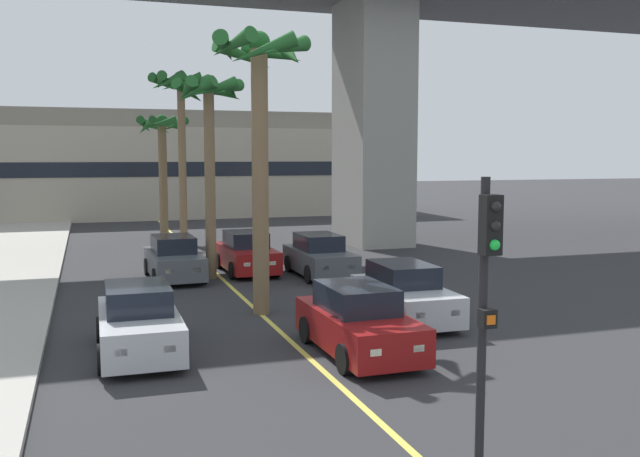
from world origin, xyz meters
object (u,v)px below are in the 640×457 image
traffic_light_median_near (486,294)px  palm_tree_far_median (210,116)px  palm_tree_farthest_median (181,104)px  palm_tree_near_median (162,143)px  car_queue_third (174,259)px  car_queue_front (319,257)px  car_queue_sixth (404,294)px  car_queue_fourth (247,254)px  car_queue_second (139,323)px  car_queue_fifth (358,322)px  palm_tree_mid_median (260,101)px

traffic_light_median_near → palm_tree_far_median: 17.79m
traffic_light_median_near → palm_tree_farthest_median: palm_tree_farthest_median is taller
palm_tree_near_median → palm_tree_farthest_median: (0.22, -6.39, 1.65)m
car_queue_third → palm_tree_near_median: palm_tree_near_median is taller
car_queue_front → palm_tree_far_median: size_ratio=0.56×
car_queue_front → car_queue_sixth: same height
car_queue_sixth → palm_tree_far_median: size_ratio=0.57×
car_queue_fourth → palm_tree_far_median: 5.43m
car_queue_sixth → car_queue_second: bearing=-171.5°
car_queue_second → palm_tree_near_median: size_ratio=0.62×
traffic_light_median_near → palm_tree_far_median: bearing=91.9°
car_queue_second → car_queue_fourth: same height
car_queue_fifth → traffic_light_median_near: bearing=-97.7°
car_queue_second → palm_tree_farthest_median: (3.10, 16.05, 6.03)m
traffic_light_median_near → palm_tree_far_median: size_ratio=0.58×
car_queue_fifth → palm_tree_mid_median: palm_tree_mid_median is taller
car_queue_fourth → palm_tree_farthest_median: (-1.60, 5.92, 6.03)m
car_queue_second → palm_tree_near_median: bearing=82.7°
palm_tree_near_median → traffic_light_median_near: bearing=-88.3°
palm_tree_mid_median → palm_tree_farthest_median: (-0.46, 12.98, 0.80)m
car_queue_second → palm_tree_farthest_median: 17.43m
car_queue_fourth → palm_tree_near_median: 13.19m
car_queue_fifth → palm_tree_far_median: (-1.47, 10.77, 5.15)m
traffic_light_median_near → palm_tree_near_median: palm_tree_near_median is taller
car_queue_third → car_queue_second: bearing=-101.3°
car_queue_sixth → car_queue_fourth: bearing=104.5°
car_queue_front → car_queue_fifth: size_ratio=1.00×
car_queue_fifth → car_queue_front: bearing=76.6°
car_queue_front → palm_tree_farthest_median: 10.48m
palm_tree_near_median → palm_tree_mid_median: 19.41m
car_queue_fourth → traffic_light_median_near: traffic_light_median_near is taller
car_queue_second → palm_tree_farthest_median: size_ratio=0.50×
palm_tree_mid_median → car_queue_front: bearing=56.9°
car_queue_fifth → palm_tree_mid_median: size_ratio=0.53×
car_queue_fourth → palm_tree_near_median: bearing=98.4°
traffic_light_median_near → palm_tree_mid_median: size_ratio=0.54×
palm_tree_mid_median → palm_tree_far_median: palm_tree_mid_median is taller
car_queue_second → car_queue_fourth: (4.70, 10.13, 0.00)m
car_queue_third → car_queue_fourth: bearing=12.8°
car_queue_third → car_queue_fifth: size_ratio=1.01×
car_queue_second → palm_tree_far_median: 11.04m
car_queue_sixth → palm_tree_mid_median: (-3.48, 2.01, 5.23)m
car_queue_front → palm_tree_mid_median: palm_tree_mid_median is taller
car_queue_second → car_queue_fifth: (4.69, -1.54, 0.00)m
palm_tree_farthest_median → car_queue_fifth: bearing=-84.8°
car_queue_fourth → car_queue_sixth: size_ratio=0.99×
palm_tree_mid_median → palm_tree_far_median: bearing=93.2°
car_queue_fifth → palm_tree_farthest_median: palm_tree_farthest_median is taller
car_queue_front → traffic_light_median_near: traffic_light_median_near is taller
car_queue_front → car_queue_sixth: 7.41m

